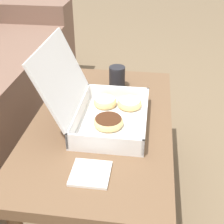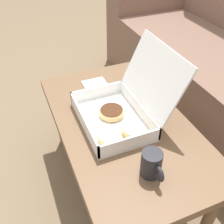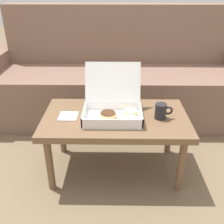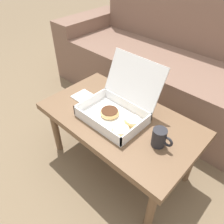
# 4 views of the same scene
# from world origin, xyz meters

# --- Properties ---
(ground_plane) EXTENTS (12.00, 12.00, 0.00)m
(ground_plane) POSITION_xyz_m (0.00, 0.00, 0.00)
(ground_plane) COLOR #756047
(coffee_table) EXTENTS (0.91, 0.52, 0.41)m
(coffee_table) POSITION_xyz_m (0.00, -0.07, 0.37)
(coffee_table) COLOR brown
(coffee_table) RESTS_ON ground_plane
(pastry_box) EXTENTS (0.36, 0.36, 0.30)m
(pastry_box) POSITION_xyz_m (0.00, -0.07, 0.47)
(pastry_box) COLOR white
(pastry_box) RESTS_ON coffee_table
(coffee_mug) EXTENTS (0.11, 0.07, 0.10)m
(coffee_mug) POSITION_xyz_m (0.28, -0.09, 0.46)
(coffee_mug) COLOR #232328
(coffee_mug) RESTS_ON coffee_table
(napkin_stack) EXTENTS (0.12, 0.12, 0.01)m
(napkin_stack) POSITION_xyz_m (-0.30, -0.08, 0.42)
(napkin_stack) COLOR white
(napkin_stack) RESTS_ON coffee_table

